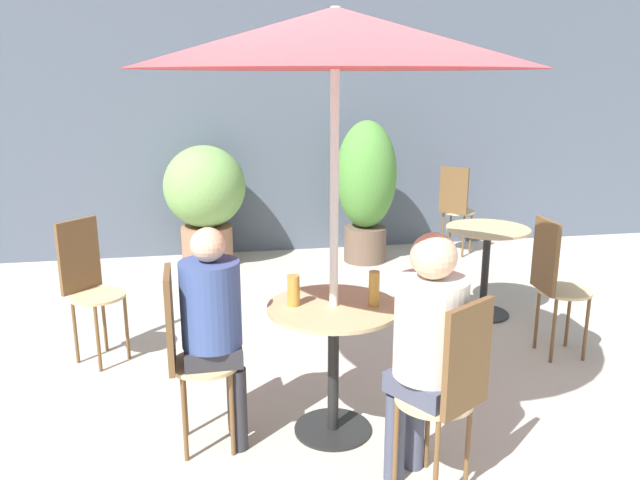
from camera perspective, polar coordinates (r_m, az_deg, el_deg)
name	(u,v)px	position (r m, az deg, el deg)	size (l,w,h in m)	color
ground_plane	(362,443)	(3.48, 3.82, -18.07)	(20.00, 20.00, 0.00)	#B2A899
storefront_wall	(276,114)	(6.78, -4.05, 11.44)	(10.00, 0.06, 3.00)	#4C5666
cafe_table_near	(333,341)	(3.33, 1.23, -9.21)	(0.70, 0.70, 0.73)	black
cafe_table_far	(486,254)	(5.14, 14.96, -1.23)	(0.65, 0.65, 0.73)	black
bistro_chair_0	(186,345)	(3.24, -12.12, -9.35)	(0.36, 0.36, 0.97)	tan
bistro_chair_1	(452,383)	(2.86, 11.94, -12.71)	(0.40, 0.41, 0.97)	tan
bistro_chair_2	(88,278)	(4.46, -20.46, -3.26)	(0.41, 0.41, 0.97)	tan
bistro_chair_3	(456,203)	(6.81, 12.29, 3.34)	(0.41, 0.41, 0.97)	tan
bistro_chair_4	(554,276)	(4.50, 20.58, -3.10)	(0.36, 0.36, 0.97)	tan
seated_person_0	(214,318)	(3.19, -9.65, -7.00)	(0.31, 0.30, 1.18)	#2D2D33
seated_person_1	(427,339)	(2.87, 9.78, -8.89)	(0.40, 0.41, 1.24)	#42475B
beer_glass_0	(293,291)	(3.24, -2.44, -4.64)	(0.07, 0.07, 0.16)	#B28433
beer_glass_1	(374,289)	(3.24, 4.96, -4.46)	(0.06, 0.06, 0.19)	#B28433
potted_plant_0	(205,196)	(6.40, -10.46, 3.93)	(0.82, 0.82, 1.23)	#93664C
potted_plant_1	(366,185)	(6.42, 4.25, 5.04)	(0.62, 0.62, 1.46)	brown
umbrella	(335,39)	(3.05, 1.40, 17.90)	(1.95, 1.95, 2.20)	silver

